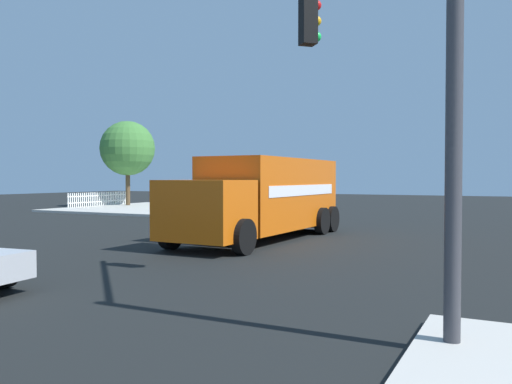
# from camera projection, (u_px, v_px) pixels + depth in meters

# --- Properties ---
(ground_plane) EXTENTS (100.00, 100.00, 0.00)m
(ground_plane) POSITION_uv_depth(u_px,v_px,m) (235.00, 241.00, 17.32)
(ground_plane) COLOR black
(sidewalk_corner_near) EXTENTS (11.15, 11.15, 0.14)m
(sidewalk_corner_near) POSITION_uv_depth(u_px,v_px,m) (160.00, 209.00, 34.59)
(sidewalk_corner_near) COLOR beige
(sidewalk_corner_near) RESTS_ON ground
(delivery_truck) EXTENTS (8.59, 2.94, 2.78)m
(delivery_truck) POSITION_uv_depth(u_px,v_px,m) (264.00, 197.00, 17.94)
(delivery_truck) COLOR orange
(delivery_truck) RESTS_ON ground
(traffic_light_primary) EXTENTS (3.52, 3.46, 6.06)m
(traffic_light_primary) POSITION_uv_depth(u_px,v_px,m) (386.00, 38.00, 7.63)
(traffic_light_primary) COLOR #38383D
(traffic_light_primary) RESTS_ON sidewalk_corner_far
(pedestrian_near_corner) EXTENTS (0.49, 0.34, 1.66)m
(pedestrian_near_corner) POSITION_uv_depth(u_px,v_px,m) (173.00, 193.00, 34.01)
(pedestrian_near_corner) COLOR gray
(pedestrian_near_corner) RESTS_ON sidewalk_corner_near
(pedestrian_crossing) EXTENTS (0.49, 0.34, 1.76)m
(pedestrian_crossing) POSITION_uv_depth(u_px,v_px,m) (169.00, 192.00, 36.43)
(pedestrian_crossing) COLOR black
(pedestrian_crossing) RESTS_ON sidewalk_corner_near
(picket_fence_run) EXTENTS (5.86, 0.05, 0.95)m
(picket_fence_run) POSITION_uv_depth(u_px,v_px,m) (99.00, 199.00, 36.98)
(picket_fence_run) COLOR white
(picket_fence_run) RESTS_ON sidewalk_corner_near
(shade_tree_near) EXTENTS (3.91, 3.91, 6.04)m
(shade_tree_near) POSITION_uv_depth(u_px,v_px,m) (128.00, 148.00, 37.49)
(shade_tree_near) COLOR brown
(shade_tree_near) RESTS_ON sidewalk_corner_near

